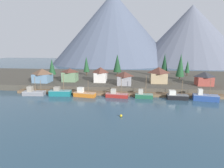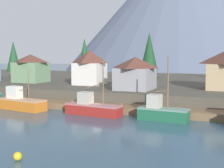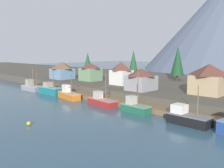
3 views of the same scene
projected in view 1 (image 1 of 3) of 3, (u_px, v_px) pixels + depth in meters
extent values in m
cube|color=#335166|center=(120.00, 86.00, 90.67)|extent=(400.00, 400.00, 1.00)
cube|color=brown|center=(116.00, 94.00, 72.95)|extent=(80.00, 4.00, 1.00)
cylinder|color=brown|center=(27.00, 91.00, 75.10)|extent=(0.36, 0.36, 1.60)
cylinder|color=brown|center=(46.00, 92.00, 74.22)|extent=(0.36, 0.36, 1.60)
cylinder|color=brown|center=(65.00, 93.00, 73.33)|extent=(0.36, 0.36, 1.60)
cylinder|color=brown|center=(85.00, 93.00, 72.45)|extent=(0.36, 0.36, 1.60)
cylinder|color=brown|center=(106.00, 94.00, 71.57)|extent=(0.36, 0.36, 1.60)
cylinder|color=brown|center=(126.00, 94.00, 70.69)|extent=(0.36, 0.36, 1.60)
cylinder|color=brown|center=(148.00, 95.00, 69.81)|extent=(0.36, 0.36, 1.60)
cylinder|color=brown|center=(170.00, 96.00, 68.93)|extent=(0.36, 0.36, 1.60)
cylinder|color=brown|center=(193.00, 96.00, 68.05)|extent=(0.36, 0.36, 1.60)
cylinder|color=brown|center=(216.00, 97.00, 67.17)|extent=(0.36, 0.36, 1.60)
cube|color=#4C473D|center=(121.00, 79.00, 102.01)|extent=(400.00, 56.00, 2.50)
cone|color=slate|center=(113.00, 28.00, 211.57)|extent=(135.78, 135.78, 76.74)
cone|color=slate|center=(191.00, 35.00, 195.16)|extent=(111.96, 111.96, 59.95)
cube|color=gray|center=(34.00, 93.00, 72.48)|extent=(8.37, 3.69, 1.37)
cube|color=#9F9FA2|center=(34.00, 91.00, 72.33)|extent=(8.37, 3.69, 0.20)
cube|color=gray|center=(30.00, 89.00, 72.19)|extent=(1.91, 2.11, 1.94)
cylinder|color=brown|center=(35.00, 84.00, 71.71)|extent=(0.16, 0.16, 5.72)
cylinder|color=brown|center=(41.00, 86.00, 71.73)|extent=(0.14, 0.14, 4.44)
cube|color=#196B70|center=(60.00, 93.00, 71.59)|extent=(8.34, 3.13, 1.93)
cube|color=#679496|center=(60.00, 91.00, 71.38)|extent=(8.34, 3.13, 0.20)
cube|color=gray|center=(57.00, 89.00, 71.28)|extent=(2.13, 2.20, 1.35)
cylinder|color=brown|center=(63.00, 82.00, 70.65)|extent=(0.18, 0.18, 6.45)
cube|color=#CC6B1E|center=(85.00, 95.00, 70.23)|extent=(8.49, 3.82, 1.45)
cube|color=tan|center=(85.00, 93.00, 70.06)|extent=(8.49, 3.82, 0.20)
cube|color=silver|center=(81.00, 90.00, 70.28)|extent=(2.47, 1.78, 1.91)
cylinder|color=brown|center=(88.00, 86.00, 69.17)|extent=(0.12, 0.12, 4.77)
cylinder|color=brown|center=(86.00, 88.00, 69.58)|extent=(2.29, 0.44, 0.60)
cube|color=maroon|center=(117.00, 96.00, 69.30)|extent=(8.37, 3.07, 1.32)
cube|color=#AD6C6A|center=(117.00, 94.00, 69.15)|extent=(8.37, 3.07, 0.20)
cube|color=#B2AD9E|center=(113.00, 91.00, 69.23)|extent=(1.92, 1.80, 1.68)
cylinder|color=brown|center=(121.00, 86.00, 68.20)|extent=(0.16, 0.16, 6.12)
cylinder|color=brown|center=(117.00, 87.00, 68.57)|extent=(3.34, 0.44, 1.09)
cube|color=#1E5B3D|center=(144.00, 96.00, 68.37)|extent=(6.48, 2.71, 1.42)
cube|color=gray|center=(144.00, 94.00, 68.21)|extent=(6.48, 2.71, 0.20)
cube|color=#B2AD9E|center=(141.00, 91.00, 68.22)|extent=(1.76, 1.81, 1.71)
cylinder|color=brown|center=(146.00, 85.00, 67.43)|extent=(0.18, 0.18, 6.71)
cylinder|color=brown|center=(144.00, 88.00, 67.79)|extent=(1.85, 0.23, 0.34)
cube|color=black|center=(177.00, 97.00, 66.84)|extent=(7.22, 3.11, 1.56)
cube|color=slate|center=(177.00, 95.00, 66.67)|extent=(7.22, 3.11, 0.20)
cube|color=silver|center=(172.00, 92.00, 66.74)|extent=(2.28, 2.30, 1.48)
cylinder|color=brown|center=(182.00, 88.00, 65.96)|extent=(0.17, 0.17, 5.07)
cube|color=navy|center=(205.00, 98.00, 65.20)|extent=(8.56, 4.26, 1.92)
cube|color=#6C7DA2|center=(206.00, 95.00, 64.98)|extent=(8.56, 4.26, 0.20)
cube|color=silver|center=(200.00, 92.00, 65.26)|extent=(1.71, 2.20, 1.90)
cylinder|color=brown|center=(210.00, 86.00, 64.04)|extent=(0.13, 0.13, 6.27)
cube|color=silver|center=(101.00, 77.00, 85.55)|extent=(5.45, 5.08, 4.31)
pyramid|color=brown|center=(100.00, 70.00, 84.87)|extent=(5.72, 5.33, 2.52)
cube|color=#6B8E66|center=(70.00, 77.00, 87.30)|extent=(6.41, 5.47, 4.31)
pyramid|color=brown|center=(70.00, 70.00, 86.70)|extent=(6.73, 5.75, 1.74)
cube|color=tan|center=(158.00, 78.00, 84.03)|extent=(7.05, 7.00, 4.39)
pyramid|color=brown|center=(159.00, 70.00, 83.33)|extent=(7.40, 7.35, 2.62)
cube|color=#9E4238|center=(204.00, 81.00, 78.38)|extent=(6.34, 5.39, 3.62)
pyramid|color=#2D2D33|center=(205.00, 74.00, 77.80)|extent=(6.66, 5.66, 2.19)
cube|color=#6689A8|center=(43.00, 78.00, 85.29)|extent=(7.23, 6.48, 3.74)
pyramid|color=brown|center=(42.00, 71.00, 84.68)|extent=(7.60, 6.81, 2.46)
cube|color=gray|center=(124.00, 80.00, 79.86)|extent=(5.77, 6.86, 3.69)
pyramid|color=brown|center=(125.00, 74.00, 79.31)|extent=(6.06, 7.21, 1.89)
cylinder|color=#4C3823|center=(87.00, 73.00, 105.88)|extent=(0.50, 0.50, 1.93)
cone|color=#1E4C28|center=(86.00, 64.00, 104.83)|extent=(3.46, 3.46, 8.60)
cylinder|color=#4C3823|center=(117.00, 73.00, 107.22)|extent=(0.50, 0.50, 1.71)
cone|color=#194223|center=(117.00, 63.00, 106.05)|extent=(4.58, 4.58, 10.02)
cylinder|color=#4C3823|center=(187.00, 74.00, 104.10)|extent=(0.50, 0.50, 1.72)
cone|color=#1E4C28|center=(187.00, 66.00, 103.25)|extent=(2.60, 2.60, 6.88)
cylinder|color=#4C3823|center=(180.00, 78.00, 92.46)|extent=(0.50, 0.50, 1.48)
cone|color=#1E4C28|center=(181.00, 65.00, 91.21)|extent=(4.03, 4.03, 11.09)
cylinder|color=#4C3823|center=(164.00, 75.00, 99.98)|extent=(0.50, 0.50, 1.59)
cone|color=#14381E|center=(165.00, 64.00, 98.74)|extent=(4.02, 4.02, 10.84)
cylinder|color=#4C3823|center=(53.00, 76.00, 98.23)|extent=(0.50, 0.50, 1.64)
cone|color=#1E4C28|center=(52.00, 67.00, 97.28)|extent=(3.65, 3.65, 7.96)
sphere|color=gold|center=(121.00, 116.00, 50.29)|extent=(0.70, 0.70, 0.70)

